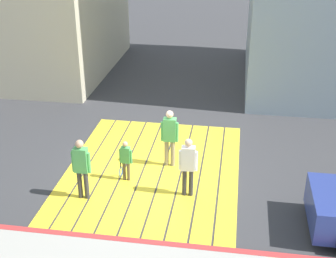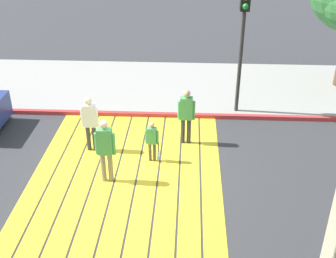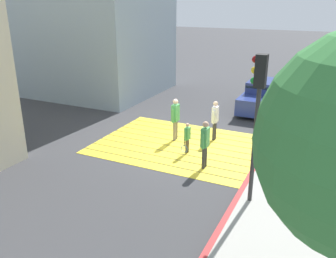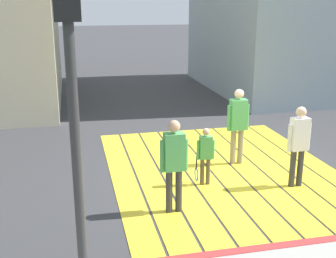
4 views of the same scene
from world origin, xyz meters
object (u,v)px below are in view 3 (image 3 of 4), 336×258
car_parked_near_curb (263,97)px  traffic_light_corner (257,101)px  pedestrian_adult_trailing (215,118)px  pedestrian_child_with_racket (187,137)px  pedestrian_adult_side (175,116)px  pedestrian_adult_lead (205,141)px

car_parked_near_curb → traffic_light_corner: size_ratio=1.01×
pedestrian_adult_trailing → pedestrian_child_with_racket: size_ratio=1.38×
pedestrian_adult_trailing → pedestrian_adult_side: pedestrian_adult_side is taller
pedestrian_child_with_racket → traffic_light_corner: bearing=139.7°
pedestrian_adult_lead → pedestrian_adult_side: 2.79m
pedestrian_adult_lead → pedestrian_child_with_racket: 1.39m
car_parked_near_curb → pedestrian_adult_side: pedestrian_adult_side is taller
car_parked_near_curb → pedestrian_adult_side: size_ratio=2.46×
pedestrian_adult_lead → traffic_light_corner: bearing=140.1°
pedestrian_adult_lead → pedestrian_adult_side: size_ratio=0.97×
car_parked_near_curb → traffic_light_corner: (-1.58, 9.42, 2.30)m
pedestrian_child_with_racket → pedestrian_adult_lead: bearing=139.1°
pedestrian_adult_trailing → pedestrian_adult_lead: bearing=101.4°
car_parked_near_curb → pedestrian_child_with_racket: 7.04m
pedestrian_adult_trailing → pedestrian_child_with_racket: pedestrian_adult_trailing is taller
pedestrian_adult_side → pedestrian_child_with_racket: (-0.97, 1.07, -0.35)m
traffic_light_corner → pedestrian_adult_side: 5.71m
traffic_light_corner → pedestrian_adult_lead: 3.27m
traffic_light_corner → pedestrian_adult_lead: size_ratio=2.51×
pedestrian_adult_side → pedestrian_child_with_racket: 1.49m
pedestrian_adult_lead → pedestrian_adult_side: bearing=-44.4°
car_parked_near_curb → pedestrian_adult_side: (2.37, 5.83, 0.28)m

